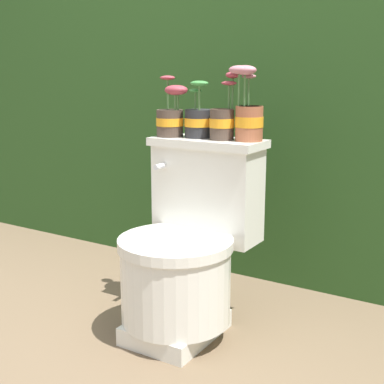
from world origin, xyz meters
The scene contains 7 objects.
ground_plane centered at (0.00, 0.00, 0.00)m, with size 12.00×12.00×0.00m, color brown.
hedge_backdrop centered at (0.00, 1.03, 0.68)m, with size 4.40×0.71×1.37m.
toilet centered at (0.05, 0.08, 0.30)m, with size 0.43×0.52×0.70m.
potted_plant_left centered at (-0.11, 0.21, 0.78)m, with size 0.14×0.10×0.23m.
potted_plant_midleft centered at (0.00, 0.24, 0.77)m, with size 0.11×0.11×0.21m.
potted_plant_middle centered at (0.11, 0.23, 0.77)m, with size 0.10×0.09×0.24m.
potted_plant_midright centered at (0.20, 0.25, 0.80)m, with size 0.12×0.10×0.27m.
Camera 1 is at (1.04, -1.48, 0.94)m, focal length 50.00 mm.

